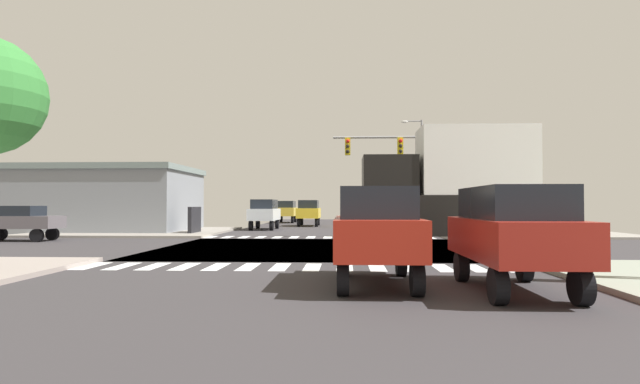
{
  "coord_description": "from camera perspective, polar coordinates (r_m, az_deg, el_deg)",
  "views": [
    {
      "loc": [
        1.25,
        -23.29,
        1.94
      ],
      "look_at": [
        0.03,
        2.32,
        2.57
      ],
      "focal_mm": 28.99,
      "sensor_mm": 36.0,
      "label": 1
    }
  ],
  "objects": [
    {
      "name": "suv_middle_5",
      "position": [
        46.9,
        -1.24,
        -2.07
      ],
      "size": [
        1.96,
        4.6,
        2.34
      ],
      "rotation": [
        0.0,
        0.0,
        3.14
      ],
      "color": "black",
      "rests_on": "ground"
    },
    {
      "name": "sidewalk_corner_ne",
      "position": [
        37.24,
        21.18,
        -4.19
      ],
      "size": [
        12.0,
        12.0,
        0.14
      ],
      "color": "gray",
      "rests_on": "ground"
    },
    {
      "name": "suv_farside_1",
      "position": [
        12.33,
        20.48,
        -3.85
      ],
      "size": [
        1.96,
        4.6,
        2.34
      ],
      "color": "black",
      "rests_on": "ground"
    },
    {
      "name": "suv_leading_4",
      "position": [
        40.53,
        -6.15,
        -2.17
      ],
      "size": [
        1.96,
        4.6,
        2.34
      ],
      "rotation": [
        0.0,
        0.0,
        3.14
      ],
      "color": "black",
      "rests_on": "ground"
    },
    {
      "name": "ground",
      "position": [
        23.41,
        -0.34,
        -6.22
      ],
      "size": [
        90.0,
        90.0,
        0.05
      ],
      "color": "#333033"
    },
    {
      "name": "suv_crossing_2",
      "position": [
        12.63,
        6.14,
        -3.88
      ],
      "size": [
        1.96,
        4.6,
        2.34
      ],
      "color": "black",
      "rests_on": "ground"
    },
    {
      "name": "traffic_signal_mast",
      "position": [
        31.06,
        9.57,
        3.75
      ],
      "size": [
        7.35,
        0.55,
        6.35
      ],
      "color": "gray",
      "rests_on": "ground"
    },
    {
      "name": "sedan_nearside_1",
      "position": [
        31.97,
        -30.34,
        -2.69
      ],
      "size": [
        4.3,
        1.8,
        1.88
      ],
      "rotation": [
        0.0,
        0.0,
        4.71
      ],
      "color": "black",
      "rests_on": "ground"
    },
    {
      "name": "crosswalk_near",
      "position": [
        16.18,
        -2.64,
        -8.28
      ],
      "size": [
        13.5,
        2.0,
        0.01
      ],
      "color": "white",
      "rests_on": "ground"
    },
    {
      "name": "sidewalk_corner_nw",
      "position": [
        38.1,
        -19.29,
        -4.14
      ],
      "size": [
        12.0,
        12.0,
        0.14
      ],
      "color": "gray",
      "rests_on": "ground"
    },
    {
      "name": "crosswalk_far",
      "position": [
        30.69,
        -0.08,
        -5.03
      ],
      "size": [
        13.5,
        2.0,
        0.01
      ],
      "color": "white",
      "rests_on": "ground"
    },
    {
      "name": "suv_queued_3",
      "position": [
        55.86,
        -3.7,
        -1.96
      ],
      "size": [
        1.96,
        4.6,
        2.34
      ],
      "rotation": [
        0.0,
        0.0,
        3.14
      ],
      "color": "black",
      "rests_on": "ground"
    },
    {
      "name": "bank_building",
      "position": [
        40.96,
        -24.68,
        -0.73
      ],
      "size": [
        17.04,
        8.87,
        4.64
      ],
      "color": "gray",
      "rests_on": "ground"
    },
    {
      "name": "street_lamp",
      "position": [
        43.27,
        10.88,
        3.04
      ],
      "size": [
        1.78,
        0.32,
        8.93
      ],
      "color": "gray",
      "rests_on": "ground"
    },
    {
      "name": "box_truck_trailing_1",
      "position": [
        20.22,
        14.39,
        0.41
      ],
      "size": [
        7.2,
        2.4,
        4.85
      ],
      "rotation": [
        0.0,
        0.0,
        1.57
      ],
      "color": "black",
      "rests_on": "ground"
    }
  ]
}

